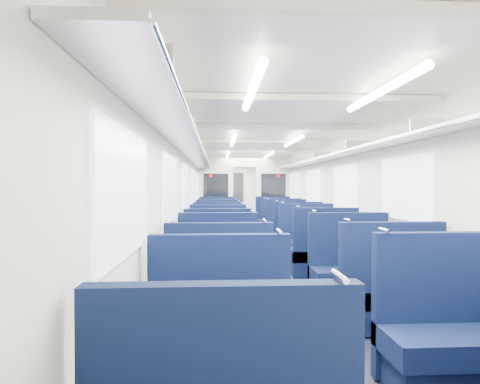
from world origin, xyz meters
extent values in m
cube|color=black|center=(0.00, 0.00, 0.00)|extent=(2.80, 18.00, 0.01)
cube|color=white|center=(0.00, 0.00, 2.35)|extent=(2.80, 18.00, 0.01)
cube|color=silver|center=(-1.40, 0.00, 1.18)|extent=(0.02, 18.00, 2.35)
cube|color=#0F1834|center=(-1.39, 0.00, 0.35)|extent=(0.03, 17.90, 0.70)
cube|color=silver|center=(1.40, 0.00, 1.18)|extent=(0.02, 18.00, 2.35)
cube|color=#0F1834|center=(1.39, 0.00, 0.35)|extent=(0.03, 17.90, 0.70)
cube|color=silver|center=(0.00, 9.00, 1.18)|extent=(2.80, 0.02, 2.35)
cube|color=#B2B5BA|center=(-1.22, 0.00, 1.97)|extent=(0.34, 17.40, 0.04)
cylinder|color=silver|center=(-1.04, 0.00, 1.95)|extent=(0.02, 17.40, 0.02)
cube|color=#B2B5BA|center=(-1.22, -8.00, 2.05)|extent=(0.34, 0.03, 0.14)
cube|color=#B2B5BA|center=(-1.22, -6.00, 2.05)|extent=(0.34, 0.03, 0.14)
cube|color=#B2B5BA|center=(-1.22, -4.00, 2.05)|extent=(0.34, 0.03, 0.14)
cube|color=#B2B5BA|center=(-1.22, -2.00, 2.05)|extent=(0.34, 0.03, 0.14)
cube|color=#B2B5BA|center=(-1.22, 0.00, 2.05)|extent=(0.34, 0.03, 0.14)
cube|color=#B2B5BA|center=(-1.22, 2.00, 2.05)|extent=(0.34, 0.03, 0.14)
cube|color=#B2B5BA|center=(-1.22, 4.00, 2.05)|extent=(0.34, 0.03, 0.14)
cube|color=#B2B5BA|center=(-1.22, 6.00, 2.05)|extent=(0.34, 0.03, 0.14)
cube|color=#B2B5BA|center=(-1.22, 8.00, 2.05)|extent=(0.34, 0.03, 0.14)
cube|color=#B2B5BA|center=(1.22, 0.00, 1.97)|extent=(0.34, 17.40, 0.04)
cylinder|color=silver|center=(1.04, 0.00, 1.95)|extent=(0.02, 17.40, 0.02)
cube|color=#B2B5BA|center=(1.22, -6.00, 2.05)|extent=(0.34, 0.03, 0.14)
cube|color=#B2B5BA|center=(1.22, -4.00, 2.05)|extent=(0.34, 0.03, 0.14)
cube|color=#B2B5BA|center=(1.22, -2.00, 2.05)|extent=(0.34, 0.03, 0.14)
cube|color=#B2B5BA|center=(1.22, 0.00, 2.05)|extent=(0.34, 0.03, 0.14)
cube|color=#B2B5BA|center=(1.22, 2.00, 2.05)|extent=(0.34, 0.03, 0.14)
cube|color=#B2B5BA|center=(1.22, 4.00, 2.05)|extent=(0.34, 0.03, 0.14)
cube|color=#B2B5BA|center=(1.22, 6.00, 2.05)|extent=(0.34, 0.03, 0.14)
cube|color=#B2B5BA|center=(1.22, 8.00, 2.05)|extent=(0.34, 0.03, 0.14)
cube|color=white|center=(-1.38, -7.50, 1.42)|extent=(0.02, 1.30, 0.75)
cube|color=white|center=(-1.38, -5.20, 1.42)|extent=(0.02, 1.30, 0.75)
cube|color=white|center=(-1.38, -2.90, 1.42)|extent=(0.02, 1.30, 0.75)
cube|color=white|center=(-1.38, -0.60, 1.42)|extent=(0.02, 1.30, 0.75)
cube|color=white|center=(-1.38, 1.70, 1.42)|extent=(0.02, 1.30, 0.75)
cube|color=white|center=(-1.38, 4.50, 1.42)|extent=(0.02, 1.30, 0.75)
cube|color=white|center=(-1.38, 6.80, 1.42)|extent=(0.02, 1.30, 0.75)
cube|color=white|center=(1.38, -5.20, 1.42)|extent=(0.02, 1.30, 0.75)
cube|color=white|center=(1.38, -2.90, 1.42)|extent=(0.02, 1.30, 0.75)
cube|color=white|center=(1.38, -0.60, 1.42)|extent=(0.02, 1.30, 0.75)
cube|color=white|center=(1.38, 1.70, 1.42)|extent=(0.02, 1.30, 0.75)
cube|color=white|center=(1.38, 4.50, 1.42)|extent=(0.02, 1.30, 0.75)
cube|color=white|center=(1.38, 6.80, 1.42)|extent=(0.02, 1.30, 0.75)
cube|color=silver|center=(0.00, -8.00, 2.31)|extent=(2.70, 0.06, 0.06)
cube|color=silver|center=(0.00, -6.00, 2.31)|extent=(2.70, 0.06, 0.06)
cube|color=silver|center=(0.00, -4.00, 2.31)|extent=(2.70, 0.06, 0.06)
cube|color=silver|center=(0.00, -2.00, 2.31)|extent=(2.70, 0.06, 0.06)
cube|color=silver|center=(0.00, 0.00, 2.31)|extent=(2.70, 0.06, 0.06)
cube|color=silver|center=(0.00, 2.00, 2.31)|extent=(2.70, 0.06, 0.06)
cube|color=silver|center=(0.00, 4.00, 2.31)|extent=(2.70, 0.06, 0.06)
cube|color=silver|center=(0.00, 6.00, 2.31)|extent=(2.70, 0.06, 0.06)
cube|color=silver|center=(0.00, 8.00, 2.31)|extent=(2.70, 0.06, 0.06)
cylinder|color=white|center=(-0.55, -6.50, 2.26)|extent=(0.07, 1.60, 0.07)
cylinder|color=white|center=(-0.55, -2.50, 2.26)|extent=(0.07, 1.60, 0.07)
cylinder|color=white|center=(-0.55, 1.00, 2.26)|extent=(0.07, 1.60, 0.07)
cylinder|color=white|center=(-0.55, 5.50, 2.26)|extent=(0.07, 1.60, 0.07)
cylinder|color=white|center=(0.55, -6.50, 2.26)|extent=(0.07, 1.60, 0.07)
cylinder|color=white|center=(0.55, -2.50, 2.26)|extent=(0.07, 1.60, 0.07)
cylinder|color=white|center=(0.55, 1.00, 2.26)|extent=(0.07, 1.60, 0.07)
cylinder|color=white|center=(0.55, 5.50, 2.26)|extent=(0.07, 1.60, 0.07)
cube|color=black|center=(0.00, 8.94, 1.00)|extent=(0.75, 0.06, 2.00)
cube|color=silver|center=(-0.88, 2.48, 1.18)|extent=(1.05, 0.08, 2.35)
cube|color=black|center=(-0.87, 2.43, 1.40)|extent=(0.76, 0.02, 0.80)
cylinder|color=red|center=(-1.02, 2.43, 1.75)|extent=(0.12, 0.01, 0.12)
cube|color=silver|center=(0.88, 2.48, 1.18)|extent=(1.05, 0.08, 2.35)
cube|color=black|center=(0.87, 2.43, 1.40)|extent=(0.76, 0.02, 0.80)
cylinder|color=red|center=(1.02, 2.43, 1.75)|extent=(0.12, 0.01, 0.12)
cube|color=silver|center=(0.00, 2.48, 2.17)|extent=(0.70, 0.08, 0.35)
cylinder|color=silver|center=(-0.40, -8.45, 1.13)|extent=(0.02, 0.16, 0.02)
cube|color=#0D193F|center=(-0.83, -7.20, 0.35)|extent=(1.02, 0.54, 0.18)
cube|color=#0D1534|center=(-0.83, -7.20, 0.13)|extent=(0.94, 0.43, 0.26)
cube|color=#0D193F|center=(-0.83, -6.98, 0.56)|extent=(1.02, 0.10, 1.09)
cylinder|color=silver|center=(-0.40, -6.98, 1.13)|extent=(0.02, 0.16, 0.02)
cube|color=#0D193F|center=(0.83, -7.18, 0.35)|extent=(1.02, 0.54, 0.18)
cube|color=#0D1534|center=(0.83, -7.18, 0.13)|extent=(0.94, 0.43, 0.26)
cube|color=#0D193F|center=(0.83, -6.96, 0.56)|extent=(1.02, 0.10, 1.09)
cylinder|color=silver|center=(0.40, -6.96, 1.13)|extent=(0.02, 0.16, 0.02)
cube|color=#0D193F|center=(-0.83, -5.87, 0.35)|extent=(1.02, 0.54, 0.18)
cube|color=#0D1534|center=(-0.83, -5.87, 0.13)|extent=(0.94, 0.43, 0.26)
cube|color=#0D193F|center=(-0.83, -6.09, 0.56)|extent=(1.02, 0.10, 1.09)
cylinder|color=silver|center=(-0.40, -6.09, 1.13)|extent=(0.02, 0.16, 0.02)
cube|color=#0D193F|center=(0.83, -5.89, 0.35)|extent=(1.02, 0.54, 0.18)
cube|color=#0D1534|center=(0.83, -5.89, 0.13)|extent=(0.94, 0.43, 0.26)
cube|color=#0D193F|center=(0.83, -6.11, 0.56)|extent=(1.02, 0.10, 1.09)
cylinder|color=silver|center=(0.40, -6.11, 1.13)|extent=(0.02, 0.16, 0.02)
cube|color=#0D193F|center=(-0.83, -4.93, 0.35)|extent=(1.02, 0.54, 0.18)
cube|color=#0D1534|center=(-0.83, -4.93, 0.13)|extent=(0.94, 0.43, 0.26)
cube|color=#0D193F|center=(-0.83, -4.71, 0.56)|extent=(1.02, 0.10, 1.09)
cylinder|color=silver|center=(-0.40, -4.71, 1.13)|extent=(0.02, 0.16, 0.02)
cube|color=#0D193F|center=(0.83, -5.01, 0.35)|extent=(1.02, 0.54, 0.18)
cube|color=#0D1534|center=(0.83, -5.01, 0.13)|extent=(0.94, 0.43, 0.26)
cube|color=#0D193F|center=(0.83, -4.79, 0.56)|extent=(1.02, 0.10, 1.09)
cylinder|color=silver|center=(0.40, -4.79, 1.13)|extent=(0.02, 0.16, 0.02)
cube|color=#0D193F|center=(-0.83, -3.63, 0.35)|extent=(1.02, 0.54, 0.18)
cube|color=#0D1534|center=(-0.83, -3.63, 0.13)|extent=(0.94, 0.43, 0.26)
cube|color=#0D193F|center=(-0.83, -3.85, 0.56)|extent=(1.02, 0.10, 1.09)
cylinder|color=silver|center=(-0.40, -3.85, 1.13)|extent=(0.02, 0.16, 0.02)
cube|color=#0D193F|center=(0.83, -3.50, 0.35)|extent=(1.02, 0.54, 0.18)
cube|color=#0D1534|center=(0.83, -3.50, 0.13)|extent=(0.94, 0.43, 0.26)
cube|color=#0D193F|center=(0.83, -3.71, 0.56)|extent=(1.02, 0.10, 1.09)
cylinder|color=silver|center=(0.40, -3.71, 1.13)|extent=(0.02, 0.16, 0.02)
cube|color=#0D193F|center=(-0.83, -2.70, 0.35)|extent=(1.02, 0.54, 0.18)
cube|color=#0D1534|center=(-0.83, -2.70, 0.13)|extent=(0.94, 0.43, 0.26)
cube|color=#0D193F|center=(-0.83, -2.48, 0.56)|extent=(1.02, 0.10, 1.09)
cylinder|color=silver|center=(-0.40, -2.48, 1.13)|extent=(0.02, 0.16, 0.02)
cube|color=#0D193F|center=(0.83, -2.54, 0.35)|extent=(1.02, 0.54, 0.18)
cube|color=#0D1534|center=(0.83, -2.54, 0.13)|extent=(0.94, 0.43, 0.26)
cube|color=#0D193F|center=(0.83, -2.33, 0.56)|extent=(1.02, 0.10, 1.09)
cylinder|color=silver|center=(0.40, -2.33, 1.13)|extent=(0.02, 0.16, 0.02)
cube|color=#0D193F|center=(-0.83, -1.31, 0.35)|extent=(1.02, 0.54, 0.18)
cube|color=#0D1534|center=(-0.83, -1.31, 0.13)|extent=(0.94, 0.43, 0.26)
cube|color=#0D193F|center=(-0.83, -1.53, 0.56)|extent=(1.02, 0.10, 1.09)
cylinder|color=silver|center=(-0.40, -1.53, 1.13)|extent=(0.02, 0.16, 0.02)
cube|color=#0D193F|center=(0.83, -1.34, 0.35)|extent=(1.02, 0.54, 0.18)
cube|color=#0D1534|center=(0.83, -1.34, 0.13)|extent=(0.94, 0.43, 0.26)
cube|color=#0D193F|center=(0.83, -1.56, 0.56)|extent=(1.02, 0.10, 1.09)
cylinder|color=silver|center=(0.40, -1.56, 1.13)|extent=(0.02, 0.16, 0.02)
cube|color=#0D193F|center=(-0.83, -0.33, 0.35)|extent=(1.02, 0.54, 0.18)
cube|color=#0D1534|center=(-0.83, -0.33, 0.13)|extent=(0.94, 0.43, 0.26)
cube|color=#0D193F|center=(-0.83, -0.11, 0.56)|extent=(1.02, 0.10, 1.09)
cylinder|color=silver|center=(-0.40, -0.11, 1.13)|extent=(0.02, 0.16, 0.02)
cube|color=#0D193F|center=(0.83, -0.23, 0.35)|extent=(1.02, 0.54, 0.18)
cube|color=#0D1534|center=(0.83, -0.23, 0.13)|extent=(0.94, 0.43, 0.26)
cube|color=#0D193F|center=(0.83, -0.01, 0.56)|extent=(1.02, 0.10, 1.09)
cylinder|color=silver|center=(0.40, -0.01, 1.13)|extent=(0.02, 0.16, 0.02)
cube|color=#0D193F|center=(-0.83, 1.08, 0.35)|extent=(1.02, 0.54, 0.18)
cube|color=#0D1534|center=(-0.83, 1.08, 0.13)|extent=(0.94, 0.43, 0.26)
cube|color=#0D193F|center=(-0.83, 0.87, 0.56)|extent=(1.02, 0.10, 1.09)
cylinder|color=silver|center=(-0.40, 0.87, 1.13)|extent=(0.02, 0.16, 0.02)
cube|color=#0D193F|center=(0.83, 0.90, 0.35)|extent=(1.02, 0.54, 0.18)
cube|color=#0D1534|center=(0.83, 0.90, 0.13)|extent=(0.94, 0.43, 0.26)
cube|color=#0D193F|center=(0.83, 0.69, 0.56)|extent=(1.02, 0.10, 1.09)
cylinder|color=silver|center=(0.40, 0.69, 1.13)|extent=(0.02, 0.16, 0.02)
cube|color=#0D193F|center=(-0.83, 1.98, 0.35)|extent=(1.02, 0.54, 0.18)
cube|color=#0D1534|center=(-0.83, 1.98, 0.13)|extent=(0.94, 0.43, 0.26)
cube|color=#0D193F|center=(-0.83, 2.20, 0.56)|extent=(1.02, 0.10, 1.09)
cylinder|color=silver|center=(-0.40, 2.20, 1.13)|extent=(0.02, 0.16, 0.02)
cube|color=#0D193F|center=(0.83, 2.07, 0.35)|extent=(1.02, 0.54, 0.18)
cube|color=#0D1534|center=(0.83, 2.07, 0.13)|extent=(0.94, 0.43, 0.26)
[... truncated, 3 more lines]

